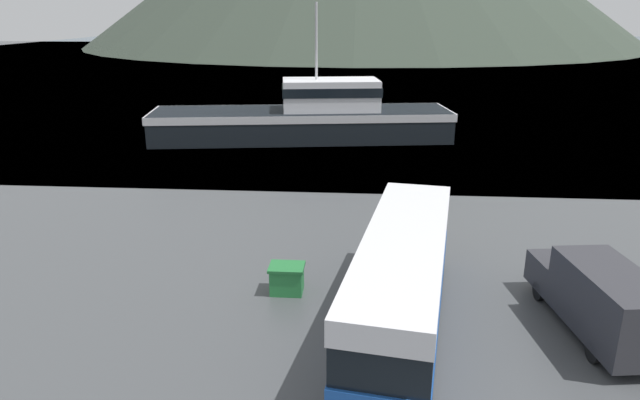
# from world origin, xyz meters

# --- Properties ---
(water_surface) EXTENTS (240.00, 240.00, 0.00)m
(water_surface) POSITION_xyz_m (0.00, 143.72, 0.00)
(water_surface) COLOR #3D5160
(water_surface) RESTS_ON ground
(tour_bus) EXTENTS (4.35, 11.74, 3.35)m
(tour_bus) POSITION_xyz_m (0.06, 8.88, 1.88)
(tour_bus) COLOR #194799
(tour_bus) RESTS_ON ground
(delivery_van) EXTENTS (2.80, 6.56, 2.44)m
(delivery_van) POSITION_xyz_m (6.42, 9.11, 1.29)
(delivery_van) COLOR #2D2D33
(delivery_van) RESTS_ON ground
(fishing_boat) EXTENTS (25.05, 9.49, 10.85)m
(fishing_boat) POSITION_xyz_m (-6.03, 38.57, 1.85)
(fishing_boat) COLOR black
(fishing_boat) RESTS_ON water_surface
(storage_bin) EXTENTS (1.31, 1.07, 1.08)m
(storage_bin) POSITION_xyz_m (-4.07, 11.17, 0.55)
(storage_bin) COLOR #287F3D
(storage_bin) RESTS_ON ground
(mooring_bollard) EXTENTS (0.29, 0.29, 0.68)m
(mooring_bollard) POSITION_xyz_m (3.13, 22.41, 0.37)
(mooring_bollard) COLOR black
(mooring_bollard) RESTS_ON ground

